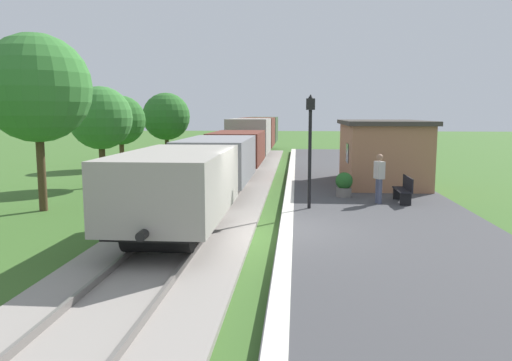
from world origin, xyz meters
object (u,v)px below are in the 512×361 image
person_waiting (379,177)px  tree_trackside_far (101,118)px  tree_field_distant (166,117)px  station_hut (382,152)px  bench_near_hut (404,189)px  tree_trackside_mid (37,88)px  lamp_post_near (310,130)px  potted_planter (344,184)px  tree_field_left (121,120)px  freight_train (246,143)px

person_waiting → tree_trackside_far: 12.71m
person_waiting → tree_field_distant: size_ratio=0.36×
tree_field_distant → station_hut: bearing=-43.9°
bench_near_hut → tree_field_distant: (-12.95, 17.20, 2.37)m
tree_trackside_mid → lamp_post_near: bearing=-0.7°
tree_trackside_far → person_waiting: bearing=-21.8°
tree_trackside_far → tree_field_distant: 12.79m
bench_near_hut → person_waiting: size_ratio=0.88×
person_waiting → bench_near_hut: bearing=175.9°
potted_planter → lamp_post_near: size_ratio=0.25×
bench_near_hut → tree_field_distant: size_ratio=0.31×
person_waiting → tree_field_left: size_ratio=0.39×
bench_near_hut → tree_field_distant: bearing=127.0°
person_waiting → tree_field_distant: 21.28m
person_waiting → lamp_post_near: lamp_post_near is taller
freight_train → station_hut: (6.80, -7.89, 0.10)m
bench_near_hut → lamp_post_near: size_ratio=0.41×
freight_train → tree_trackside_far: bearing=-125.0°
freight_train → tree_field_left: (-7.54, -0.72, 1.35)m
freight_train → tree_field_distant: size_ratio=8.23×
tree_trackside_mid → potted_planter: bearing=12.3°
potted_planter → tree_field_left: tree_field_left is taller
freight_train → tree_trackside_mid: bearing=-112.2°
tree_trackside_mid → tree_trackside_far: bearing=91.1°
person_waiting → potted_planter: bearing=-70.3°
potted_planter → tree_field_distant: size_ratio=0.19×
person_waiting → tree_field_left: 18.21m
station_hut → lamp_post_near: (-3.32, -6.10, 1.15)m
lamp_post_near → tree_trackside_mid: bearing=179.3°
bench_near_hut → person_waiting: 1.06m
tree_trackside_mid → tree_field_distant: bearing=91.5°
tree_field_left → tree_trackside_far: bearing=-76.7°
tree_field_distant → person_waiting: bearing=-55.4°
bench_near_hut → person_waiting: (-0.92, -0.25, 0.46)m
person_waiting → tree_field_left: tree_field_left is taller
station_hut → lamp_post_near: 7.03m
station_hut → tree_trackside_far: bearing=-178.5°
potted_planter → tree_field_left: bearing=138.7°
freight_train → lamp_post_near: bearing=-76.0°
potted_planter → station_hut: bearing=62.0°
potted_planter → lamp_post_near: 3.45m
freight_train → potted_planter: size_ratio=42.79×
bench_near_hut → person_waiting: person_waiting is taller
tree_trackside_mid → tree_field_left: bearing=98.2°
bench_near_hut → freight_train: bearing=118.3°
bench_near_hut → tree_field_distant: tree_field_distant is taller
tree_field_distant → freight_train: bearing=-36.7°
person_waiting → tree_trackside_mid: tree_trackside_mid is taller
potted_planter → person_waiting: bearing=-50.8°
bench_near_hut → tree_trackside_far: tree_trackside_far is taller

